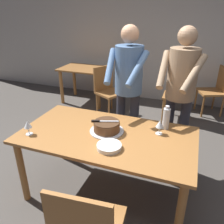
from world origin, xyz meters
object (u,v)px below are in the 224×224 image
at_px(wine_glass_far, 28,125).
at_px(background_table, 85,75).
at_px(main_dining_table, 107,143).
at_px(water_bottle, 166,118).
at_px(wine_glass_near, 160,124).
at_px(person_standing_beside, 180,88).
at_px(cake_knife, 99,121).
at_px(cake_on_platter, 107,127).
at_px(plate_stack, 109,146).
at_px(background_chair_1, 181,94).
at_px(background_chair_0, 215,89).
at_px(background_chair_2, 108,89).
at_px(person_cutting_cake, 128,83).

bearing_deg(wine_glass_far, background_table, 105.35).
height_order(main_dining_table, water_bottle, water_bottle).
relative_size(wine_glass_near, person_standing_beside, 0.08).
bearing_deg(cake_knife, cake_on_platter, 19.41).
relative_size(cake_on_platter, wine_glass_near, 2.36).
distance_m(plate_stack, wine_glass_far, 0.83).
xyz_separation_m(cake_knife, background_chair_1, (0.63, 2.17, -0.37)).
xyz_separation_m(background_chair_0, background_chair_1, (-0.59, -0.50, 0.00)).
xyz_separation_m(background_table, background_chair_2, (0.67, -0.41, -0.09)).
height_order(cake_on_platter, person_cutting_cake, person_cutting_cake).
relative_size(main_dining_table, cake_on_platter, 5.02).
xyz_separation_m(main_dining_table, wine_glass_far, (-0.71, -0.27, 0.20)).
relative_size(background_table, background_chair_1, 1.11).
relative_size(person_standing_beside, background_chair_2, 1.91).
bearing_deg(water_bottle, wine_glass_far, -154.63).
bearing_deg(cake_on_platter, wine_glass_near, 15.53).
xyz_separation_m(wine_glass_near, background_chair_0, (0.65, 2.50, -0.36)).
distance_m(water_bottle, background_chair_0, 2.47).
bearing_deg(background_chair_1, main_dining_table, -104.00).
xyz_separation_m(plate_stack, background_chair_0, (1.02, 2.91, -0.28)).
relative_size(cake_knife, person_standing_beside, 0.15).
xyz_separation_m(wine_glass_far, background_chair_0, (1.84, 2.95, -0.36)).
height_order(cake_on_platter, background_chair_1, background_chair_1).
bearing_deg(background_chair_2, water_bottle, -52.26).
height_order(plate_stack, person_cutting_cake, person_cutting_cake).
bearing_deg(water_bottle, cake_knife, -154.06).
distance_m(wine_glass_near, person_cutting_cake, 0.71).
relative_size(plate_stack, background_chair_0, 0.24).
distance_m(cake_on_platter, wine_glass_far, 0.76).
bearing_deg(person_standing_beside, background_chair_0, 74.97).
bearing_deg(background_chair_2, cake_on_platter, -68.84).
bearing_deg(background_chair_0, wine_glass_far, -121.99).
bearing_deg(wine_glass_near, background_chair_2, 124.75).
height_order(water_bottle, background_chair_1, water_bottle).
xyz_separation_m(cake_knife, wine_glass_far, (-0.63, -0.29, -0.01)).
relative_size(plate_stack, background_table, 0.22).
bearing_deg(cake_on_platter, cake_knife, -160.59).
xyz_separation_m(cake_on_platter, background_chair_2, (-0.75, 1.93, -0.31)).
height_order(cake_knife, wine_glass_near, wine_glass_near).
bearing_deg(background_chair_0, wine_glass_near, -104.63).
height_order(person_standing_beside, background_table, person_standing_beside).
height_order(cake_on_platter, cake_knife, cake_knife).
relative_size(cake_knife, background_table, 0.26).
xyz_separation_m(person_cutting_cake, background_chair_0, (1.12, 2.01, -0.58)).
bearing_deg(person_standing_beside, person_cutting_cake, -177.08).
distance_m(background_table, background_chair_2, 0.79).
relative_size(person_standing_beside, background_chair_0, 1.91).
bearing_deg(wine_glass_near, main_dining_table, -159.17).
height_order(plate_stack, wine_glass_far, wine_glass_far).
distance_m(wine_glass_near, water_bottle, 0.14).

